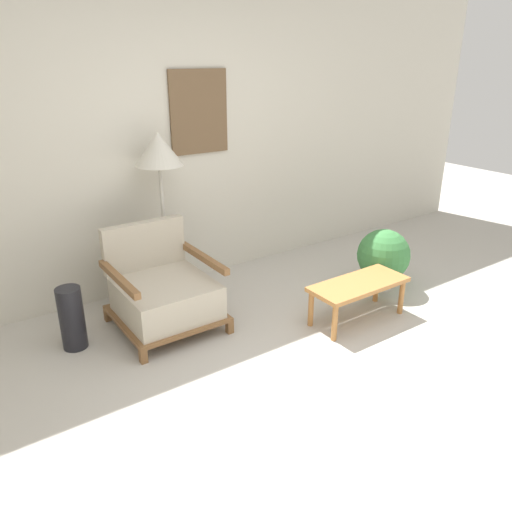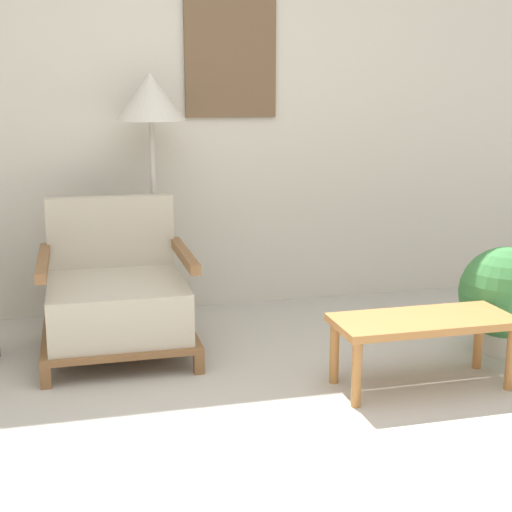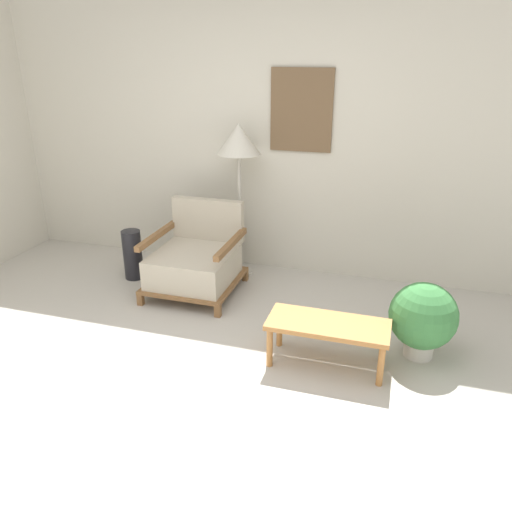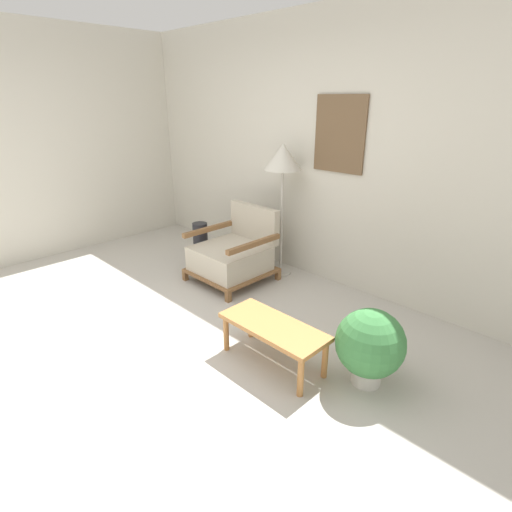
{
  "view_description": "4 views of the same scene",
  "coord_description": "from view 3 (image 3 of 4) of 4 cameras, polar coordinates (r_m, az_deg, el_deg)",
  "views": [
    {
      "loc": [
        -1.89,
        -1.73,
        2.02
      ],
      "look_at": [
        0.18,
        1.26,
        0.55
      ],
      "focal_mm": 35.0,
      "sensor_mm": 36.0,
      "label": 1
    },
    {
      "loc": [
        -0.66,
        -2.04,
        1.31
      ],
      "look_at": [
        0.18,
        1.26,
        0.55
      ],
      "focal_mm": 50.0,
      "sensor_mm": 36.0,
      "label": 2
    },
    {
      "loc": [
        1.23,
        -2.2,
        2.06
      ],
      "look_at": [
        0.18,
        1.26,
        0.55
      ],
      "focal_mm": 35.0,
      "sensor_mm": 36.0,
      "label": 3
    },
    {
      "loc": [
        2.54,
        -1.11,
        1.88
      ],
      "look_at": [
        0.18,
        1.26,
        0.55
      ],
      "focal_mm": 28.0,
      "sensor_mm": 36.0,
      "label": 4
    }
  ],
  "objects": [
    {
      "name": "ground_plane",
      "position": [
        3.26,
        -9.99,
        -16.97
      ],
      "size": [
        14.0,
        14.0,
        0.0
      ],
      "primitive_type": "plane",
      "color": "#B7B2A8"
    },
    {
      "name": "wall_back",
      "position": [
        4.76,
        1.77,
        14.08
      ],
      "size": [
        8.0,
        0.09,
        2.7
      ],
      "color": "beige",
      "rests_on": "ground_plane"
    },
    {
      "name": "armchair",
      "position": [
        4.51,
        -6.91,
        -0.59
      ],
      "size": [
        0.76,
        0.78,
        0.78
      ],
      "color": "brown",
      "rests_on": "ground_plane"
    },
    {
      "name": "floor_lamp",
      "position": [
        4.58,
        -1.98,
        12.49
      ],
      "size": [
        0.4,
        0.4,
        1.45
      ],
      "color": "#B7B2A8",
      "rests_on": "ground_plane"
    },
    {
      "name": "coffee_table",
      "position": [
        3.48,
        8.23,
        -8.22
      ],
      "size": [
        0.83,
        0.35,
        0.33
      ],
      "color": "#B2753D",
      "rests_on": "ground_plane"
    },
    {
      "name": "vase",
      "position": [
        4.9,
        -13.91,
        0.15
      ],
      "size": [
        0.18,
        0.18,
        0.48
      ],
      "primitive_type": "cylinder",
      "color": "black",
      "rests_on": "ground_plane"
    },
    {
      "name": "potted_plant",
      "position": [
        3.72,
        18.54,
        -6.67
      ],
      "size": [
        0.48,
        0.48,
        0.56
      ],
      "color": "beige",
      "rests_on": "ground_plane"
    }
  ]
}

